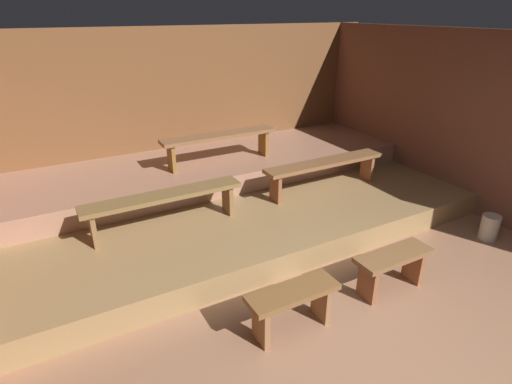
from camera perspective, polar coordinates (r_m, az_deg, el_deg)
ground at (r=5.02m, az=1.62°, el=-7.07°), size 6.44×5.51×0.08m
wall_back at (r=6.61m, az=-8.97°, el=11.72°), size 6.44×0.06×2.34m
wall_right at (r=6.40m, az=24.71°, el=9.43°), size 0.06×5.51×2.34m
platform_lower at (r=5.55m, az=-2.52°, el=-1.71°), size 5.64×3.12×0.28m
platform_middle at (r=6.09m, az=-5.82°, el=3.47°), size 5.64×1.57×0.28m
bench_floor_left at (r=3.59m, az=5.10°, el=-14.85°), size 0.81×0.28×0.42m
bench_floor_right at (r=4.24m, az=18.49°, el=-9.38°), size 0.81×0.28×0.42m
bench_lower_left at (r=4.64m, az=-12.68°, el=-1.12°), size 1.78×0.28×0.42m
bench_lower_right at (r=5.59m, az=9.55°, el=3.55°), size 1.78×0.28×0.42m
bench_middle_center at (r=5.75m, az=-5.11°, el=7.30°), size 1.64×0.28×0.42m
pail_floor at (r=5.70m, az=29.73°, el=-4.27°), size 0.21×0.21×0.31m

